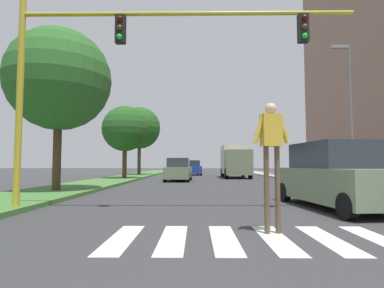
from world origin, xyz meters
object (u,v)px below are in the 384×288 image
tree_mid (59,80)px  truck_box_delivery (235,161)px  street_lamp_right (349,102)px  suv_crossing (336,177)px  sedan_midblock (179,170)px  traffic_light_gantry (120,54)px  sedan_distant (192,168)px  pedestrian_performer (271,146)px  tree_far (125,129)px  tree_distant (139,128)px

tree_mid → truck_box_delivery: size_ratio=1.18×
street_lamp_right → suv_crossing: bearing=-119.4°
sedan_midblock → truck_box_delivery: bearing=47.9°
traffic_light_gantry → truck_box_delivery: bearing=74.5°
sedan_distant → traffic_light_gantry: bearing=-93.4°
suv_crossing → sedan_midblock: 15.64m
street_lamp_right → truck_box_delivery: (-4.33, 13.37, -2.96)m
tree_mid → pedestrian_performer: tree_mid is taller
tree_mid → sedan_midblock: size_ratio=1.61×
traffic_light_gantry → sedan_midblock: bearing=87.1°
pedestrian_performer → suv_crossing: 4.44m
sedan_distant → truck_box_delivery: size_ratio=0.73×
tree_far → truck_box_delivery: size_ratio=0.97×
tree_distant → suv_crossing: 27.24m
pedestrian_performer → sedan_midblock: size_ratio=0.55×
tree_far → truck_box_delivery: bearing=22.8°
tree_far → tree_distant: tree_distant is taller
tree_far → sedan_distant: 12.86m
pedestrian_performer → sedan_distant: pedestrian_performer is taller
tree_mid → suv_crossing: 12.06m
sedan_distant → truck_box_delivery: 8.25m
tree_mid → sedan_distant: tree_mid is taller
truck_box_delivery → traffic_light_gantry: bearing=-105.5°
pedestrian_performer → street_lamp_right: bearing=57.2°
tree_far → pedestrian_performer: (7.35, -19.60, -2.57)m
tree_far → truck_box_delivery: (9.65, 4.06, -2.60)m
street_lamp_right → pedestrian_performer: (-6.62, -10.29, -2.93)m
tree_distant → sedan_midblock: bearing=-64.0°
tree_far → sedan_midblock: 5.92m
pedestrian_performer → truck_box_delivery: (2.30, 23.66, -0.03)m
tree_distant → street_lamp_right: 22.94m
tree_mid → tree_distant: size_ratio=0.98×
suv_crossing → pedestrian_performer: bearing=-128.8°
sedan_distant → tree_distant: bearing=-156.4°
tree_mid → traffic_light_gantry: size_ratio=0.78×
tree_distant → suv_crossing: tree_distant is taller
street_lamp_right → sedan_distant: street_lamp_right is taller
tree_far → sedan_distant: size_ratio=1.33×
tree_far → pedestrian_performer: bearing=-69.4°
pedestrian_performer → tree_far: bearing=110.6°
tree_far → street_lamp_right: (13.98, -9.31, 0.36)m
tree_mid → tree_distant: (-0.05, 20.36, 0.16)m
tree_distant → tree_far: bearing=-87.6°
street_lamp_right → pedestrian_performer: street_lamp_right is taller
street_lamp_right → sedan_midblock: size_ratio=1.65×
tree_mid → pedestrian_performer: (7.66, -7.81, -3.47)m
tree_far → suv_crossing: (10.10, -16.19, -3.30)m
tree_distant → sedan_distant: 7.79m
sedan_distant → suv_crossing: bearing=-80.4°
pedestrian_performer → sedan_midblock: (-2.78, 18.04, -0.85)m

